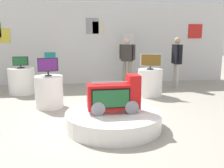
{
  "coord_description": "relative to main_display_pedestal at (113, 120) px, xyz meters",
  "views": [
    {
      "loc": [
        -0.29,
        -4.69,
        1.74
      ],
      "look_at": [
        0.43,
        0.55,
        0.71
      ],
      "focal_mm": 40.77,
      "sensor_mm": 36.0,
      "label": 1
    }
  ],
  "objects": [
    {
      "name": "back_wall_display",
      "position": [
        -0.38,
        4.62,
        1.29
      ],
      "size": [
        10.51,
        0.13,
        2.87
      ],
      "color": "silver",
      "rests_on": "ground"
    },
    {
      "name": "tv_on_center_rear",
      "position": [
        1.41,
        2.41,
        0.86
      ],
      "size": [
        0.58,
        0.21,
        0.43
      ],
      "color": "black",
      "rests_on": "display_pedestal_center_rear"
    },
    {
      "name": "ground_plane",
      "position": [
        -0.36,
        0.15,
        -0.15
      ],
      "size": [
        30.0,
        30.0,
        0.0
      ],
      "primitive_type": "plane",
      "color": "#A8A091"
    },
    {
      "name": "novelty_firetruck_tv",
      "position": [
        0.02,
        -0.01,
        0.44
      ],
      "size": [
        0.97,
        0.43,
        0.7
      ],
      "color": "gray",
      "rests_on": "main_display_pedestal"
    },
    {
      "name": "shopper_browsing_rear",
      "position": [
        1.02,
        3.81,
        0.81
      ],
      "size": [
        0.49,
        0.37,
        1.65
      ],
      "color": "gray",
      "rests_on": "ground"
    },
    {
      "name": "display_pedestal_left_rear",
      "position": [
        -1.34,
        1.59,
        0.23
      ],
      "size": [
        0.67,
        0.67,
        0.77
      ],
      "primitive_type": "cylinder",
      "color": "white",
      "rests_on": "ground"
    },
    {
      "name": "display_pedestal_center_rear",
      "position": [
        1.41,
        2.41,
        0.23
      ],
      "size": [
        0.7,
        0.7,
        0.77
      ],
      "primitive_type": "cylinder",
      "color": "white",
      "rests_on": "ground"
    },
    {
      "name": "display_pedestal_right_rear",
      "position": [
        -2.29,
        3.2,
        0.23
      ],
      "size": [
        0.77,
        0.77,
        0.77
      ],
      "primitive_type": "cylinder",
      "color": "white",
      "rests_on": "ground"
    },
    {
      "name": "tv_on_right_rear",
      "position": [
        -2.29,
        3.2,
        0.79
      ],
      "size": [
        0.44,
        0.2,
        0.34
      ],
      "color": "black",
      "rests_on": "display_pedestal_right_rear"
    },
    {
      "name": "shopper_browsing_near_truck",
      "position": [
        2.57,
        3.36,
        0.81
      ],
      "size": [
        0.22,
        0.56,
        1.65
      ],
      "color": "#B2ADA3",
      "rests_on": "ground"
    },
    {
      "name": "tv_on_left_rear",
      "position": [
        -1.34,
        1.58,
        0.86
      ],
      "size": [
        0.47,
        0.18,
        0.43
      ],
      "color": "black",
      "rests_on": "display_pedestal_left_rear"
    },
    {
      "name": "main_display_pedestal",
      "position": [
        0.0,
        0.0,
        0.0
      ],
      "size": [
        1.81,
        1.81,
        0.31
      ],
      "primitive_type": "cylinder",
      "color": "white",
      "rests_on": "ground"
    }
  ]
}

